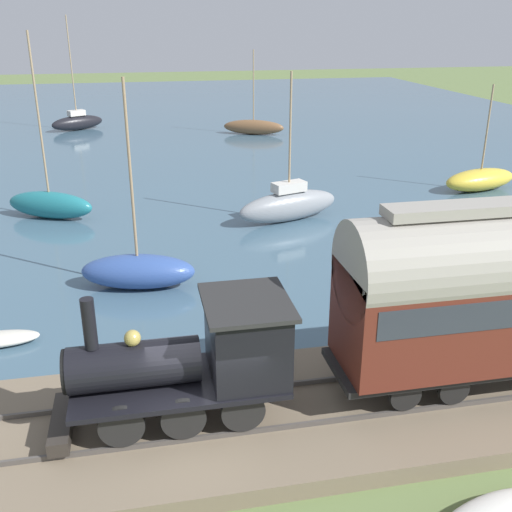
{
  "coord_description": "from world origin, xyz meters",
  "views": [
    {
      "loc": [
        -11.16,
        1.11,
        9.02
      ],
      "look_at": [
        7.94,
        -2.74,
        1.22
      ],
      "focal_mm": 42.0,
      "sensor_mm": 36.0,
      "label": 1
    }
  ],
  "objects_px": {
    "sailboat_blue": "(138,271)",
    "sailboat_gray": "(289,205)",
    "sailboat_yellow": "(480,179)",
    "sailboat_black": "(77,122)",
    "rowboat_near_shore": "(423,295)",
    "sailboat_brown": "(254,127)",
    "sailboat_teal": "(50,204)",
    "steam_locomotive": "(200,354)"
  },
  "relations": [
    {
      "from": "sailboat_gray",
      "to": "rowboat_near_shore",
      "type": "relative_size",
      "value": 2.85
    },
    {
      "from": "sailboat_brown",
      "to": "sailboat_blue",
      "type": "relative_size",
      "value": 0.92
    },
    {
      "from": "sailboat_blue",
      "to": "sailboat_yellow",
      "type": "height_order",
      "value": "sailboat_blue"
    },
    {
      "from": "sailboat_brown",
      "to": "sailboat_yellow",
      "type": "distance_m",
      "value": 21.3
    },
    {
      "from": "sailboat_brown",
      "to": "sailboat_blue",
      "type": "bearing_deg",
      "value": -175.51
    },
    {
      "from": "sailboat_teal",
      "to": "rowboat_near_shore",
      "type": "bearing_deg",
      "value": -105.92
    },
    {
      "from": "sailboat_blue",
      "to": "sailboat_yellow",
      "type": "bearing_deg",
      "value": -52.05
    },
    {
      "from": "sailboat_gray",
      "to": "rowboat_near_shore",
      "type": "height_order",
      "value": "sailboat_gray"
    },
    {
      "from": "sailboat_blue",
      "to": "rowboat_near_shore",
      "type": "height_order",
      "value": "sailboat_blue"
    },
    {
      "from": "sailboat_blue",
      "to": "sailboat_black",
      "type": "distance_m",
      "value": 34.03
    },
    {
      "from": "sailboat_brown",
      "to": "sailboat_yellow",
      "type": "relative_size",
      "value": 1.16
    },
    {
      "from": "steam_locomotive",
      "to": "sailboat_teal",
      "type": "height_order",
      "value": "sailboat_teal"
    },
    {
      "from": "sailboat_teal",
      "to": "sailboat_yellow",
      "type": "bearing_deg",
      "value": -63.2
    },
    {
      "from": "sailboat_blue",
      "to": "rowboat_near_shore",
      "type": "relative_size",
      "value": 3.04
    },
    {
      "from": "sailboat_blue",
      "to": "sailboat_gray",
      "type": "height_order",
      "value": "sailboat_blue"
    },
    {
      "from": "sailboat_teal",
      "to": "steam_locomotive",
      "type": "bearing_deg",
      "value": -137.57
    },
    {
      "from": "sailboat_brown",
      "to": "sailboat_black",
      "type": "xyz_separation_m",
      "value": [
        5.03,
        14.37,
        0.08
      ]
    },
    {
      "from": "sailboat_teal",
      "to": "sailboat_gray",
      "type": "distance_m",
      "value": 11.41
    },
    {
      "from": "sailboat_teal",
      "to": "sailboat_black",
      "type": "distance_m",
      "value": 24.81
    },
    {
      "from": "sailboat_black",
      "to": "rowboat_near_shore",
      "type": "height_order",
      "value": "sailboat_black"
    },
    {
      "from": "sailboat_brown",
      "to": "sailboat_blue",
      "type": "xyz_separation_m",
      "value": [
        -28.7,
        9.86,
        0.01
      ]
    },
    {
      "from": "steam_locomotive",
      "to": "sailboat_blue",
      "type": "xyz_separation_m",
      "value": [
        8.5,
        1.3,
        -1.45
      ]
    },
    {
      "from": "sailboat_blue",
      "to": "sailboat_brown",
      "type": "bearing_deg",
      "value": -7.47
    },
    {
      "from": "sailboat_teal",
      "to": "sailboat_black",
      "type": "bearing_deg",
      "value": 26.79
    },
    {
      "from": "sailboat_teal",
      "to": "sailboat_black",
      "type": "xyz_separation_m",
      "value": [
        24.81,
        0.53,
        0.01
      ]
    },
    {
      "from": "sailboat_yellow",
      "to": "sailboat_black",
      "type": "distance_m",
      "value": 33.77
    },
    {
      "from": "sailboat_blue",
      "to": "rowboat_near_shore",
      "type": "xyz_separation_m",
      "value": [
        -3.01,
        -9.51,
        -0.44
      ]
    },
    {
      "from": "sailboat_brown",
      "to": "sailboat_teal",
      "type": "bearing_deg",
      "value": 168.45
    },
    {
      "from": "steam_locomotive",
      "to": "sailboat_brown",
      "type": "xyz_separation_m",
      "value": [
        37.2,
        -8.56,
        -1.46
      ]
    },
    {
      "from": "sailboat_brown",
      "to": "sailboat_gray",
      "type": "relative_size",
      "value": 0.97
    },
    {
      "from": "sailboat_brown",
      "to": "sailboat_black",
      "type": "bearing_deg",
      "value": 94.14
    },
    {
      "from": "rowboat_near_shore",
      "to": "sailboat_brown",
      "type": "bearing_deg",
      "value": 26.0
    },
    {
      "from": "steam_locomotive",
      "to": "sailboat_yellow",
      "type": "distance_m",
      "value": 25.17
    },
    {
      "from": "steam_locomotive",
      "to": "sailboat_brown",
      "type": "distance_m",
      "value": 38.2
    },
    {
      "from": "steam_locomotive",
      "to": "sailboat_gray",
      "type": "distance_m",
      "value": 15.95
    },
    {
      "from": "sailboat_blue",
      "to": "sailboat_teal",
      "type": "height_order",
      "value": "sailboat_teal"
    },
    {
      "from": "steam_locomotive",
      "to": "rowboat_near_shore",
      "type": "distance_m",
      "value": 10.06
    },
    {
      "from": "sailboat_blue",
      "to": "rowboat_near_shore",
      "type": "bearing_deg",
      "value": -96.06
    },
    {
      "from": "sailboat_yellow",
      "to": "sailboat_gray",
      "type": "relative_size",
      "value": 0.84
    },
    {
      "from": "steam_locomotive",
      "to": "sailboat_blue",
      "type": "height_order",
      "value": "sailboat_blue"
    },
    {
      "from": "sailboat_blue",
      "to": "sailboat_teal",
      "type": "xyz_separation_m",
      "value": [
        8.93,
        3.98,
        0.06
      ]
    },
    {
      "from": "sailboat_yellow",
      "to": "rowboat_near_shore",
      "type": "height_order",
      "value": "sailboat_yellow"
    }
  ]
}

